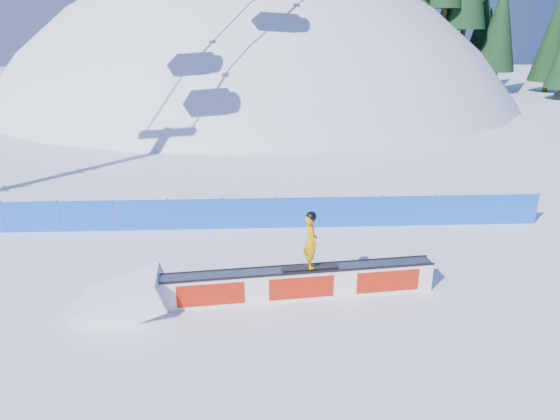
{
  "coord_description": "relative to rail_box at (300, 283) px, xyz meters",
  "views": [
    {
      "loc": [
        0.37,
        -12.93,
        7.3
      ],
      "look_at": [
        1.03,
        1.83,
        1.73
      ],
      "focal_mm": 32.0,
      "sensor_mm": 36.0,
      "label": 1
    }
  ],
  "objects": [
    {
      "name": "ground",
      "position": [
        -1.48,
        0.61,
        -0.45
      ],
      "size": [
        160.0,
        160.0,
        0.0
      ],
      "primitive_type": "plane",
      "color": "white",
      "rests_on": "ground"
    },
    {
      "name": "snow_ramp",
      "position": [
        -4.76,
        -0.5,
        -0.45
      ],
      "size": [
        2.49,
        1.7,
        1.46
      ],
      "primitive_type": null,
      "rotation": [
        0.0,
        -0.31,
        0.11
      ],
      "color": "white",
      "rests_on": "ground"
    },
    {
      "name": "snow_hill",
      "position": [
        -1.48,
        42.61,
        -18.45
      ],
      "size": [
        64.0,
        64.0,
        64.0
      ],
      "color": "white",
      "rests_on": "ground"
    },
    {
      "name": "safety_fence",
      "position": [
        -1.48,
        5.11,
        0.15
      ],
      "size": [
        22.05,
        0.05,
        1.3
      ],
      "color": "blue",
      "rests_on": "ground"
    },
    {
      "name": "snowboarder",
      "position": [
        0.28,
        0.03,
        1.28
      ],
      "size": [
        1.61,
        0.63,
        1.66
      ],
      "rotation": [
        0.0,
        0.0,
        1.78
      ],
      "color": "black",
      "rests_on": "rail_box"
    },
    {
      "name": "treeline",
      "position": [
        23.04,
        42.38,
        8.81
      ],
      "size": [
        23.71,
        11.92,
        21.08
      ],
      "color": "#352415",
      "rests_on": "ground"
    },
    {
      "name": "rail_box",
      "position": [
        0.0,
        0.0,
        0.0
      ],
      "size": [
        7.68,
        1.34,
        0.92
      ],
      "rotation": [
        0.0,
        0.0,
        0.11
      ],
      "color": "white",
      "rests_on": "ground"
    }
  ]
}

